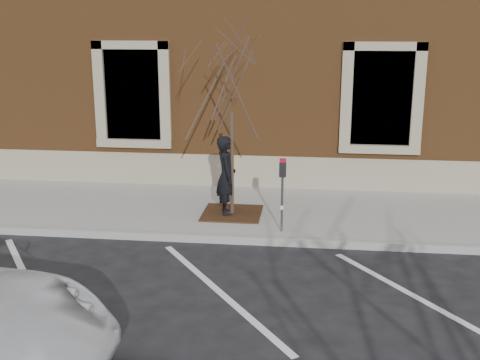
# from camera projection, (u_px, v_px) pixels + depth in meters

# --- Properties ---
(ground) EXTENTS (120.00, 120.00, 0.00)m
(ground) POSITION_uv_depth(u_px,v_px,m) (236.00, 243.00, 11.66)
(ground) COLOR #28282B
(ground) RESTS_ON ground
(sidewalk_near) EXTENTS (40.00, 3.50, 0.15)m
(sidewalk_near) POSITION_uv_depth(u_px,v_px,m) (246.00, 211.00, 13.32)
(sidewalk_near) COLOR gray
(sidewalk_near) RESTS_ON ground
(curb_near) EXTENTS (40.00, 0.12, 0.15)m
(curb_near) POSITION_uv_depth(u_px,v_px,m) (236.00, 240.00, 11.59)
(curb_near) COLOR #9E9E99
(curb_near) RESTS_ON ground
(parking_stripes) EXTENTS (28.00, 4.40, 0.01)m
(parking_stripes) POSITION_uv_depth(u_px,v_px,m) (219.00, 292.00, 9.55)
(parking_stripes) COLOR silver
(parking_stripes) RESTS_ON ground
(building_civic) EXTENTS (40.00, 8.62, 8.00)m
(building_civic) POSITION_uv_depth(u_px,v_px,m) (268.00, 26.00, 18.05)
(building_civic) COLOR brown
(building_civic) RESTS_ON ground
(man) EXTENTS (0.55, 0.70, 1.70)m
(man) POSITION_uv_depth(u_px,v_px,m) (226.00, 176.00, 12.66)
(man) COLOR black
(man) RESTS_ON sidewalk_near
(parking_meter) EXTENTS (0.13, 0.10, 1.46)m
(parking_meter) POSITION_uv_depth(u_px,v_px,m) (282.00, 181.00, 11.60)
(parking_meter) COLOR #595B60
(parking_meter) RESTS_ON sidewalk_near
(tree_grate) EXTENTS (1.24, 1.24, 0.03)m
(tree_grate) POSITION_uv_depth(u_px,v_px,m) (232.00, 213.00, 12.91)
(tree_grate) COLOR #462E16
(tree_grate) RESTS_ON sidewalk_near
(sapling) EXTENTS (2.39, 2.39, 3.98)m
(sapling) POSITION_uv_depth(u_px,v_px,m) (232.00, 84.00, 12.19)
(sapling) COLOR #46342A
(sapling) RESTS_ON sidewalk_near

